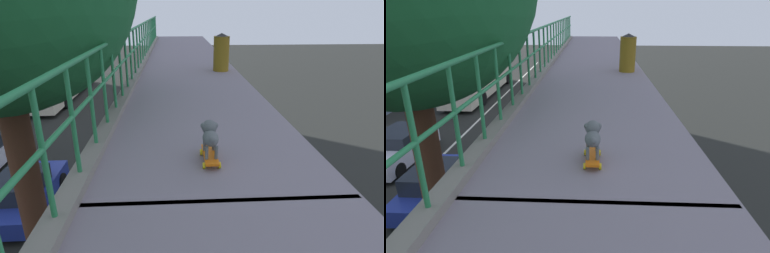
# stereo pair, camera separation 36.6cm
# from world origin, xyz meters

# --- Properties ---
(car_blue_fifth) EXTENTS (1.88, 4.17, 1.41)m
(car_blue_fifth) POSITION_xyz_m (-4.73, 8.88, 0.66)
(car_blue_fifth) COLOR #233495
(car_blue_fifth) RESTS_ON ground
(car_white_sixth) EXTENTS (1.85, 4.36, 1.49)m
(car_white_sixth) POSITION_xyz_m (-7.87, 11.82, 0.72)
(car_white_sixth) COLOR silver
(car_white_sixth) RESTS_ON ground
(city_bus) EXTENTS (2.56, 10.97, 3.58)m
(city_bus) POSITION_xyz_m (-8.22, 24.01, 2.01)
(city_bus) COLOR beige
(city_bus) RESTS_ON ground
(toy_skateboard) EXTENTS (0.19, 0.50, 0.09)m
(toy_skateboard) POSITION_xyz_m (1.04, 2.06, 5.30)
(toy_skateboard) COLOR orange
(toy_skateboard) RESTS_ON overpass_deck
(small_dog) EXTENTS (0.19, 0.42, 0.35)m
(small_dog) POSITION_xyz_m (1.04, 2.08, 5.53)
(small_dog) COLOR #595F61
(small_dog) RESTS_ON toy_skateboard
(litter_bin) EXTENTS (0.41, 0.41, 0.96)m
(litter_bin) POSITION_xyz_m (1.90, 7.20, 5.72)
(litter_bin) COLOR #836217
(litter_bin) RESTS_ON overpass_deck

